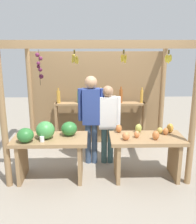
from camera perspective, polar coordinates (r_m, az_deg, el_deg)
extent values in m
plane|color=gray|center=(5.28, -0.05, -10.34)|extent=(12.00, 12.00, 0.00)
cylinder|color=#99754C|center=(4.23, -19.97, -1.25)|extent=(0.10, 0.10, 2.30)
cylinder|color=#99754C|center=(4.31, 20.11, -0.97)|extent=(0.10, 0.10, 2.30)
cylinder|color=#99754C|center=(5.95, -14.55, 3.77)|extent=(0.10, 0.10, 2.30)
cylinder|color=#99754C|center=(6.00, 13.87, 3.92)|extent=(0.10, 0.10, 2.30)
cube|color=#99754C|center=(3.85, 0.28, 14.55)|extent=(3.03, 0.12, 0.12)
cube|color=#99754C|center=(4.95, -17.80, 14.01)|extent=(0.12, 1.93, 0.12)
cube|color=#99754C|center=(5.02, 17.44, 14.05)|extent=(0.12, 1.93, 0.12)
cube|color=olive|center=(5.84, -0.28, 2.90)|extent=(2.93, 0.04, 2.07)
cylinder|color=brown|center=(3.99, -5.17, 12.94)|extent=(0.02, 0.02, 0.06)
ellipsoid|color=gold|center=(4.00, -4.51, 11.14)|extent=(0.04, 0.08, 0.13)
ellipsoid|color=gold|center=(4.03, -4.78, 11.28)|extent=(0.06, 0.05, 0.13)
ellipsoid|color=gold|center=(4.04, -5.33, 11.62)|extent=(0.06, 0.05, 0.13)
ellipsoid|color=gold|center=(4.00, -5.51, 11.34)|extent=(0.04, 0.08, 0.13)
ellipsoid|color=gold|center=(3.97, -5.34, 11.54)|extent=(0.07, 0.06, 0.13)
ellipsoid|color=gold|center=(3.97, -4.94, 11.32)|extent=(0.08, 0.06, 0.13)
cylinder|color=brown|center=(3.99, 5.62, 12.93)|extent=(0.02, 0.02, 0.06)
ellipsoid|color=gold|center=(4.00, 6.03, 11.65)|extent=(0.04, 0.05, 0.11)
ellipsoid|color=gold|center=(4.03, 5.94, 11.30)|extent=(0.06, 0.06, 0.12)
ellipsoid|color=gold|center=(4.03, 5.47, 11.45)|extent=(0.07, 0.04, 0.11)
ellipsoid|color=gold|center=(4.00, 5.24, 11.61)|extent=(0.04, 0.05, 0.11)
ellipsoid|color=gold|center=(3.99, 5.25, 11.62)|extent=(0.04, 0.06, 0.11)
ellipsoid|color=gold|center=(3.96, 5.59, 11.65)|extent=(0.06, 0.04, 0.11)
ellipsoid|color=gold|center=(3.98, 5.85, 11.24)|extent=(0.07, 0.06, 0.12)
cylinder|color=brown|center=(4.08, 15.17, 12.53)|extent=(0.02, 0.02, 0.06)
ellipsoid|color=yellow|center=(4.09, 15.43, 11.17)|extent=(0.04, 0.07, 0.11)
ellipsoid|color=yellow|center=(4.11, 15.45, 11.06)|extent=(0.06, 0.07, 0.12)
ellipsoid|color=yellow|center=(4.12, 14.93, 11.10)|extent=(0.06, 0.04, 0.11)
ellipsoid|color=yellow|center=(4.10, 14.67, 11.41)|extent=(0.06, 0.06, 0.12)
ellipsoid|color=yellow|center=(4.08, 14.78, 11.17)|extent=(0.05, 0.07, 0.12)
ellipsoid|color=yellow|center=(4.06, 14.59, 11.12)|extent=(0.04, 0.06, 0.11)
ellipsoid|color=yellow|center=(4.05, 14.99, 10.88)|extent=(0.06, 0.05, 0.11)
ellipsoid|color=yellow|center=(4.06, 15.26, 11.20)|extent=(0.06, 0.04, 0.11)
ellipsoid|color=yellow|center=(4.07, 15.54, 11.27)|extent=(0.05, 0.05, 0.11)
cylinder|color=#4C422D|center=(4.22, -12.64, 9.42)|extent=(0.01, 0.01, 0.55)
sphere|color=#601E42|center=(4.19, -13.07, 12.04)|extent=(0.07, 0.07, 0.07)
sphere|color=#601E42|center=(4.21, -12.41, 11.32)|extent=(0.06, 0.06, 0.06)
sphere|color=#601E42|center=(4.18, -12.86, 10.31)|extent=(0.06, 0.06, 0.06)
sphere|color=#47142D|center=(4.22, -12.84, 9.62)|extent=(0.06, 0.06, 0.06)
sphere|color=#511938|center=(4.24, -12.49, 8.99)|extent=(0.06, 0.06, 0.06)
sphere|color=#47142D|center=(4.21, -12.26, 7.58)|extent=(0.07, 0.07, 0.07)
cube|color=#99754C|center=(4.42, -10.37, -5.86)|extent=(1.23, 0.64, 0.06)
cube|color=#99754C|center=(4.67, -16.22, -10.00)|extent=(0.06, 0.58, 0.68)
cube|color=#99754C|center=(4.52, -3.87, -10.25)|extent=(0.06, 0.58, 0.68)
ellipsoid|color=#429347|center=(4.34, -11.40, -3.88)|extent=(0.38, 0.38, 0.29)
ellipsoid|color=#2D7533|center=(4.27, -15.54, -4.89)|extent=(0.37, 0.37, 0.23)
ellipsoid|color=#2D7533|center=(4.43, -6.30, -3.62)|extent=(0.33, 0.33, 0.24)
cylinder|color=white|center=(4.25, -12.10, -5.78)|extent=(0.07, 0.07, 0.09)
cube|color=#99754C|center=(4.47, 10.60, -5.67)|extent=(1.23, 0.64, 0.06)
cube|color=#99754C|center=(4.54, 4.18, -10.16)|extent=(0.06, 0.58, 0.68)
cube|color=#99754C|center=(4.73, 16.30, -9.66)|extent=(0.06, 0.58, 0.68)
ellipsoid|color=#CC7038|center=(4.59, 14.53, -4.09)|extent=(0.13, 0.13, 0.12)
ellipsoid|color=#E07F47|center=(4.24, 6.12, -5.23)|extent=(0.13, 0.13, 0.14)
ellipsoid|color=#A8B24C|center=(4.61, 8.81, -3.52)|extent=(0.12, 0.12, 0.15)
ellipsoid|color=#CC7038|center=(4.33, 12.48, -4.97)|extent=(0.15, 0.15, 0.15)
ellipsoid|color=#CC7038|center=(4.57, 4.53, -3.62)|extent=(0.12, 0.12, 0.14)
ellipsoid|color=#B79E47|center=(4.63, 13.33, -3.94)|extent=(0.12, 0.12, 0.11)
ellipsoid|color=gold|center=(4.71, 15.41, -3.40)|extent=(0.16, 0.16, 0.16)
ellipsoid|color=#E07F47|center=(4.36, 8.46, -4.82)|extent=(0.13, 0.13, 0.12)
cube|color=#99754C|center=(5.78, -8.97, -2.88)|extent=(0.05, 0.20, 1.00)
cube|color=#99754C|center=(5.85, 9.88, -2.73)|extent=(0.05, 0.20, 1.00)
cube|color=#99754C|center=(5.61, 0.52, 1.83)|extent=(1.90, 0.22, 0.04)
cylinder|color=gold|center=(5.61, -8.60, 3.27)|extent=(0.08, 0.08, 0.27)
cylinder|color=gold|center=(5.58, -8.67, 4.90)|extent=(0.03, 0.03, 0.06)
cylinder|color=#338C4C|center=(5.58, -4.16, 3.25)|extent=(0.07, 0.07, 0.25)
cylinder|color=#338C4C|center=(5.55, -4.19, 4.81)|extent=(0.03, 0.03, 0.06)
cylinder|color=#D8B266|center=(5.57, 0.59, 3.40)|extent=(0.08, 0.08, 0.27)
cylinder|color=#D8B266|center=(5.54, 0.59, 5.09)|extent=(0.04, 0.04, 0.06)
cylinder|color=#994C1E|center=(5.60, 5.02, 3.47)|extent=(0.07, 0.07, 0.29)
cylinder|color=#994C1E|center=(5.57, 5.06, 5.21)|extent=(0.03, 0.03, 0.06)
cylinder|color=gold|center=(5.67, 9.49, 3.36)|extent=(0.06, 0.06, 0.27)
cylinder|color=gold|center=(5.64, 9.57, 4.97)|extent=(0.03, 0.03, 0.06)
cylinder|color=#3B5173|center=(5.02, -2.15, -6.86)|extent=(0.11, 0.11, 0.79)
cylinder|color=#3B5173|center=(5.02, -0.77, -6.86)|extent=(0.11, 0.11, 0.79)
cube|color=#2D428C|center=(4.79, -1.52, 1.21)|extent=(0.32, 0.19, 0.67)
cylinder|color=#2D428C|center=(4.79, -3.92, 1.58)|extent=(0.08, 0.08, 0.60)
cylinder|color=#2D428C|center=(4.79, 0.87, 1.61)|extent=(0.08, 0.08, 0.60)
sphere|color=tan|center=(4.70, -1.56, 6.50)|extent=(0.23, 0.23, 0.23)
cylinder|color=#35565E|center=(5.04, 1.34, -7.27)|extent=(0.11, 0.11, 0.70)
cylinder|color=#35565E|center=(5.05, 2.71, -7.25)|extent=(0.11, 0.11, 0.70)
cube|color=white|center=(4.83, 2.10, -0.13)|extent=(0.32, 0.19, 0.59)
cylinder|color=white|center=(4.81, -0.27, 0.20)|extent=(0.08, 0.08, 0.54)
cylinder|color=white|center=(4.84, 4.47, 0.23)|extent=(0.08, 0.08, 0.54)
sphere|color=#997051|center=(4.74, 2.15, 4.53)|extent=(0.20, 0.20, 0.20)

